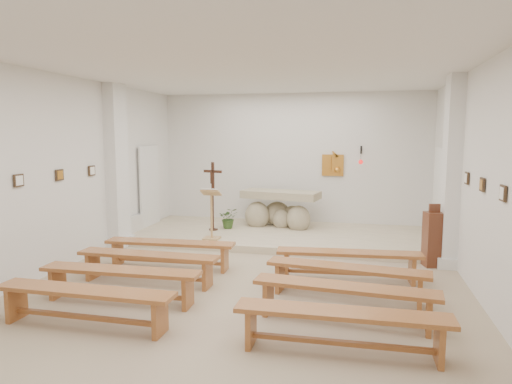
% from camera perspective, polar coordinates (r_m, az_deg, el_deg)
% --- Properties ---
extents(ground, '(7.00, 10.00, 0.00)m').
position_cam_1_polar(ground, '(7.52, -1.29, -11.71)').
color(ground, tan).
rests_on(ground, ground).
extents(wall_left, '(0.02, 10.00, 3.50)m').
position_cam_1_polar(wall_left, '(8.69, -24.25, 2.04)').
color(wall_left, silver).
rests_on(wall_left, ground).
extents(wall_right, '(0.02, 10.00, 3.50)m').
position_cam_1_polar(wall_right, '(7.13, 26.96, 0.90)').
color(wall_right, silver).
rests_on(wall_right, ground).
extents(wall_back, '(7.00, 0.02, 3.50)m').
position_cam_1_polar(wall_back, '(12.03, 4.58, 3.92)').
color(wall_back, silver).
rests_on(wall_back, ground).
extents(ceiling, '(7.00, 10.00, 0.02)m').
position_cam_1_polar(ceiling, '(7.19, -1.37, 15.64)').
color(ceiling, silver).
rests_on(ceiling, wall_back).
extents(sanctuary_platform, '(6.98, 3.00, 0.15)m').
position_cam_1_polar(sanctuary_platform, '(10.80, 3.32, -5.43)').
color(sanctuary_platform, beige).
rests_on(sanctuary_platform, ground).
extents(pilaster_left, '(0.26, 0.55, 3.50)m').
position_cam_1_polar(pilaster_left, '(10.29, -16.97, 3.07)').
color(pilaster_left, white).
rests_on(pilaster_left, ground).
extents(pilaster_right, '(0.26, 0.55, 3.50)m').
position_cam_1_polar(pilaster_right, '(9.06, 23.22, 2.28)').
color(pilaster_right, white).
rests_on(pilaster_right, ground).
extents(gold_wall_relief, '(0.55, 0.04, 0.55)m').
position_cam_1_polar(gold_wall_relief, '(11.90, 9.57, 3.32)').
color(gold_wall_relief, '#C7852F').
rests_on(gold_wall_relief, wall_back).
extents(sanctuary_lamp, '(0.11, 0.36, 0.44)m').
position_cam_1_polar(sanctuary_lamp, '(11.61, 12.97, 3.93)').
color(sanctuary_lamp, black).
rests_on(sanctuary_lamp, wall_back).
extents(station_frame_left_front, '(0.03, 0.20, 0.20)m').
position_cam_1_polar(station_frame_left_front, '(8.06, -27.55, 1.29)').
color(station_frame_left_front, '#392819').
rests_on(station_frame_left_front, wall_left).
extents(station_frame_left_mid, '(0.03, 0.20, 0.20)m').
position_cam_1_polar(station_frame_left_mid, '(8.84, -23.35, 1.97)').
color(station_frame_left_mid, '#392819').
rests_on(station_frame_left_mid, wall_left).
extents(station_frame_left_rear, '(0.03, 0.20, 0.20)m').
position_cam_1_polar(station_frame_left_rear, '(9.66, -19.85, 2.53)').
color(station_frame_left_rear, '#392819').
rests_on(station_frame_left_rear, wall_left).
extents(station_frame_right_front, '(0.03, 0.20, 0.20)m').
position_cam_1_polar(station_frame_right_front, '(6.36, 28.48, -0.14)').
color(station_frame_right_front, '#392819').
rests_on(station_frame_right_front, wall_right).
extents(station_frame_right_mid, '(0.03, 0.20, 0.20)m').
position_cam_1_polar(station_frame_right_mid, '(7.33, 26.43, 0.84)').
color(station_frame_right_mid, '#392819').
rests_on(station_frame_right_mid, wall_right).
extents(station_frame_right_rear, '(0.03, 0.20, 0.20)m').
position_cam_1_polar(station_frame_right_rear, '(8.30, 24.85, 1.59)').
color(station_frame_right_rear, '#392819').
rests_on(station_frame_right_rear, wall_right).
extents(radiator_left, '(0.10, 0.85, 0.52)m').
position_cam_1_polar(radiator_left, '(11.12, -15.16, -4.28)').
color(radiator_left, silver).
rests_on(radiator_left, ground).
extents(radiator_right, '(0.10, 0.85, 0.52)m').
position_cam_1_polar(radiator_right, '(9.97, 22.43, -5.90)').
color(radiator_right, silver).
rests_on(radiator_right, ground).
extents(altar, '(2.01, 1.07, 0.98)m').
position_cam_1_polar(altar, '(11.40, 2.96, -2.44)').
color(altar, '#B4AA8A').
rests_on(altar, sanctuary_platform).
extents(lectern, '(0.42, 0.36, 1.14)m').
position_cam_1_polar(lectern, '(9.99, -5.61, -2.75)').
color(lectern, tan).
rests_on(lectern, sanctuary_platform).
extents(crucifix_stand, '(0.49, 0.21, 1.63)m').
position_cam_1_polar(crucifix_stand, '(10.91, -5.41, 0.12)').
color(crucifix_stand, '#3B2012').
rests_on(crucifix_stand, sanctuary_platform).
extents(potted_plant, '(0.56, 0.53, 0.51)m').
position_cam_1_polar(potted_plant, '(11.19, -3.43, -3.27)').
color(potted_plant, '#305020').
rests_on(potted_plant, sanctuary_platform).
extents(donation_pedestal, '(0.38, 0.38, 1.17)m').
position_cam_1_polar(donation_pedestal, '(9.09, 21.26, -5.48)').
color(donation_pedestal, brown).
rests_on(donation_pedestal, ground).
extents(bench_left_front, '(2.40, 0.49, 0.50)m').
position_cam_1_polar(bench_left_front, '(8.53, -10.71, -6.89)').
color(bench_left_front, '#A66230').
rests_on(bench_left_front, ground).
extents(bench_right_front, '(2.41, 0.57, 0.50)m').
position_cam_1_polar(bench_right_front, '(7.84, 11.48, -8.17)').
color(bench_right_front, '#A66230').
rests_on(bench_right_front, ground).
extents(bench_left_second, '(2.39, 0.41, 0.50)m').
position_cam_1_polar(bench_left_second, '(7.76, -13.35, -8.38)').
color(bench_left_second, '#A66230').
rests_on(bench_left_second, ground).
extents(bench_right_second, '(2.41, 0.66, 0.50)m').
position_cam_1_polar(bench_right_second, '(6.99, 11.27, -10.06)').
color(bench_right_second, '#A66230').
rests_on(bench_right_second, ground).
extents(bench_left_third, '(2.39, 0.44, 0.50)m').
position_cam_1_polar(bench_left_third, '(7.01, -16.59, -10.18)').
color(bench_left_third, '#A66230').
rests_on(bench_left_third, ground).
extents(bench_right_third, '(2.41, 0.59, 0.50)m').
position_cam_1_polar(bench_right_third, '(6.15, 11.00, -12.47)').
color(bench_right_third, '#A66230').
rests_on(bench_right_third, ground).
extents(bench_left_fourth, '(2.39, 0.40, 0.50)m').
position_cam_1_polar(bench_left_fourth, '(6.30, -20.63, -12.34)').
color(bench_left_fourth, '#A66230').
rests_on(bench_left_fourth, ground).
extents(bench_right_fourth, '(2.39, 0.42, 0.50)m').
position_cam_1_polar(bench_right_fourth, '(5.33, 10.64, -15.64)').
color(bench_right_fourth, '#A66230').
rests_on(bench_right_fourth, ground).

